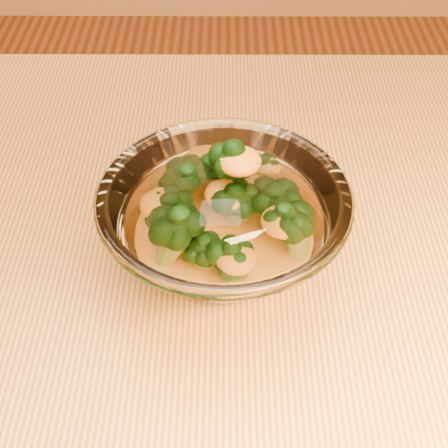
% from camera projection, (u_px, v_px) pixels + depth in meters
% --- Properties ---
extents(table, '(1.20, 0.80, 0.75)m').
position_uv_depth(table, '(327.00, 375.00, 0.57)').
color(table, gold).
rests_on(table, ground).
extents(glass_bowl, '(0.20, 0.20, 0.09)m').
position_uv_depth(glass_bowl, '(224.00, 228.00, 0.50)').
color(glass_bowl, white).
rests_on(glass_bowl, table).
extents(cheese_sauce, '(0.10, 0.10, 0.03)m').
position_uv_depth(cheese_sauce, '(224.00, 244.00, 0.52)').
color(cheese_sauce, orange).
rests_on(cheese_sauce, glass_bowl).
extents(broccoli_heap, '(0.13, 0.13, 0.08)m').
position_uv_depth(broccoli_heap, '(222.00, 206.00, 0.50)').
color(broccoli_heap, black).
rests_on(broccoli_heap, cheese_sauce).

